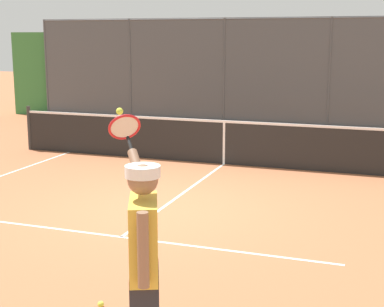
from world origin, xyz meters
name	(u,v)px	position (x,y,z in m)	size (l,w,h in m)	color
ground_plane	(161,209)	(0.00, 0.00, 0.00)	(60.00, 60.00, 0.00)	#A8603D
court_line_markings	(112,244)	(0.00, 1.71, 0.00)	(7.78, 9.09, 0.01)	white
fence_backdrop	(279,80)	(0.00, -9.46, 1.42)	(18.75, 1.37, 3.28)	#474C51
tennis_net	(224,142)	(0.00, -3.58, 0.49)	(10.00, 0.09, 1.07)	#2D2D2D
tennis_player	(144,256)	(-1.73, 4.46, 1.08)	(0.89, 1.26, 2.10)	black
tennis_ball_by_sideline	(101,304)	(-0.75, 3.40, 0.03)	(0.07, 0.07, 0.07)	#D6E042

